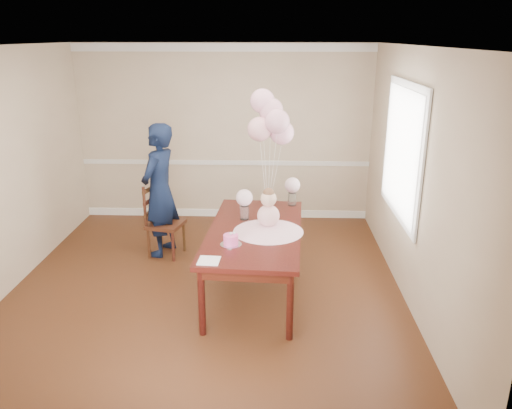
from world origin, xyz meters
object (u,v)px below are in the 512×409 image
object	(u,v)px
birthday_cake	(231,239)
woman	(160,190)
dining_chair_seat	(166,224)
dining_table_top	(255,231)

from	to	relation	value
birthday_cake	woman	size ratio (longest dim) A/B	0.09
dining_chair_seat	woman	xyz separation A→B (m)	(-0.07, 0.07, 0.45)
dining_table_top	dining_chair_seat	world-z (taller)	dining_table_top
dining_table_top	woman	distance (m)	1.65
birthday_cake	dining_chair_seat	size ratio (longest dim) A/B	0.36
birthday_cake	woman	distance (m)	1.80
dining_table_top	birthday_cake	world-z (taller)	birthday_cake
birthday_cake	dining_chair_seat	world-z (taller)	birthday_cake
woman	birthday_cake	bearing A→B (deg)	52.52
dining_table_top	birthday_cake	size ratio (longest dim) A/B	13.33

